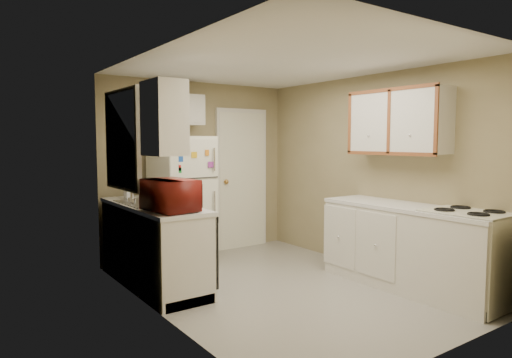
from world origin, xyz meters
TOP-DOWN VIEW (x-y plane):
  - floor at (0.00, 0.00)m, footprint 3.80×3.80m
  - ceiling at (0.00, 0.00)m, footprint 3.80×3.80m
  - wall_left at (-1.40, 0.00)m, footprint 3.80×3.80m
  - wall_right at (1.40, 0.00)m, footprint 3.80×3.80m
  - wall_back at (0.00, 1.90)m, footprint 2.80×2.80m
  - wall_front at (0.00, -1.90)m, footprint 2.80×2.80m
  - left_counter at (-1.10, 0.90)m, footprint 0.60×1.80m
  - dishwasher at (-0.81, 0.30)m, footprint 0.03×0.58m
  - sink at (-1.10, 1.05)m, footprint 0.54×0.74m
  - microwave at (-1.15, 0.32)m, footprint 0.60×0.38m
  - soap_bottle at (-1.15, 1.52)m, footprint 0.10×0.10m
  - window_blinds at (-1.36, 1.05)m, footprint 0.10×0.98m
  - upper_cabinet_left at (-1.25, 0.22)m, footprint 0.30×0.45m
  - refrigerator at (-0.45, 1.51)m, footprint 0.70×0.68m
  - cabinet_over_fridge at (-0.40, 1.75)m, footprint 0.70×0.30m
  - interior_door at (0.70, 1.86)m, footprint 0.86×0.06m
  - right_counter at (1.10, -0.80)m, footprint 0.60×2.00m
  - stove at (1.15, -1.42)m, footprint 0.63×0.77m
  - upper_cabinet_right at (1.25, -0.50)m, footprint 0.30×1.20m

SIDE VIEW (x-z plane):
  - floor at x=0.00m, z-range 0.00..0.00m
  - left_counter at x=-1.10m, z-range 0.00..0.90m
  - right_counter at x=1.10m, z-range 0.00..0.90m
  - stove at x=1.15m, z-range 0.00..0.92m
  - dishwasher at x=-0.81m, z-range 0.13..0.85m
  - refrigerator at x=-0.45m, z-range 0.00..1.65m
  - sink at x=-1.10m, z-range 0.78..0.94m
  - soap_bottle at x=-1.15m, z-range 0.90..1.10m
  - interior_door at x=0.70m, z-range -0.02..2.06m
  - microwave at x=-1.15m, z-range 0.86..1.24m
  - wall_left at x=-1.40m, z-range 1.20..1.20m
  - wall_right at x=1.40m, z-range 1.20..1.20m
  - wall_back at x=0.00m, z-range 1.20..1.20m
  - wall_front at x=0.00m, z-range 1.20..1.20m
  - window_blinds at x=-1.36m, z-range 1.06..2.14m
  - upper_cabinet_left at x=-1.25m, z-range 1.45..2.15m
  - upper_cabinet_right at x=1.25m, z-range 1.45..2.15m
  - cabinet_over_fridge at x=-0.40m, z-range 1.80..2.20m
  - ceiling at x=0.00m, z-range 2.40..2.40m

